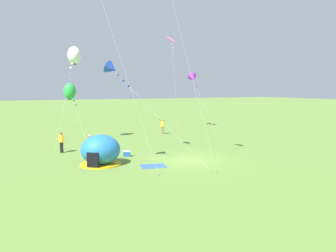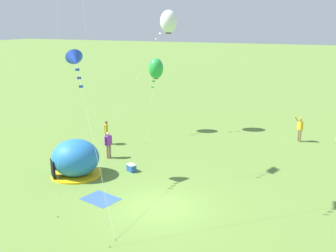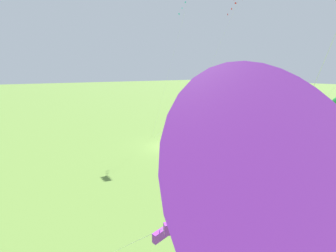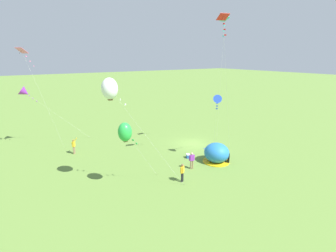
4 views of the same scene
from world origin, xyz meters
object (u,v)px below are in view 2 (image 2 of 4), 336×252
Objects in this scene: popup_tent at (75,159)px; kite_green at (156,69)px; person_center_field at (108,144)px; person_far_back at (106,131)px; kite_white at (169,21)px; kite_blue at (75,60)px; cooler_box at (131,168)px; person_arms_raised at (300,128)px.

popup_tent is 11.12m from kite_green.
person_center_field is at bearing 88.61° from popup_tent.
kite_green is (0.03, 10.37, 4.01)m from popup_tent.
kite_white is (2.39, 5.46, 7.56)m from person_far_back.
kite_blue is (2.43, -6.22, 5.61)m from person_far_back.
kite_white is at bearing 86.28° from popup_tent.
cooler_box is at bearing -30.39° from person_center_field.
kite_green is (-0.74, 10.85, -1.57)m from kite_blue.
kite_white reaches higher than popup_tent.
popup_tent is at bearing -144.68° from cooler_box.
person_far_back is at bearing -152.96° from person_arms_raised.
person_arms_raised is at bearing 51.41° from kite_blue.
kite_green is (-0.05, 7.08, 4.04)m from person_center_field.
cooler_box is 0.37× the size of person_center_field.
popup_tent is at bearing -90.15° from kite_green.
kite_green reaches higher than person_far_back.
person_arms_raised is 12.61m from kite_white.
kite_white is (0.65, 7.91, 7.56)m from person_center_field.
popup_tent is 5.98m from person_far_back.
cooler_box is 0.07× the size of kite_white.
person_arms_raised is at bearing 5.13° from kite_white.
cooler_box is at bearing 51.79° from kite_blue.
person_far_back is 0.91× the size of person_arms_raised.
kite_white reaches higher than person_arms_raised.
cooler_box is at bearing -42.73° from person_far_back.
person_far_back is at bearing 125.39° from person_center_field.
person_arms_raised is 13.88m from person_center_field.
kite_white is at bearing 49.67° from kite_green.
popup_tent is 3.29m from person_center_field.
kite_green is (-2.55, 8.55, 4.79)m from cooler_box.
popup_tent is 0.39× the size of kite_blue.
kite_blue is at bearing -128.59° from person_arms_raised.
person_far_back is at bearing -110.01° from kite_green.
person_center_field is 6.79m from kite_blue.
kite_blue is 10.98m from kite_green.
cooler_box is 5.82m from person_far_back.
kite_blue reaches higher than cooler_box.
kite_green reaches higher than person_arms_raised.
kite_green is at bearing 90.43° from person_center_field.
popup_tent is 0.48× the size of kite_green.
person_far_back is 0.24× the size of kite_blue.
person_center_field is 0.18× the size of kite_white.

